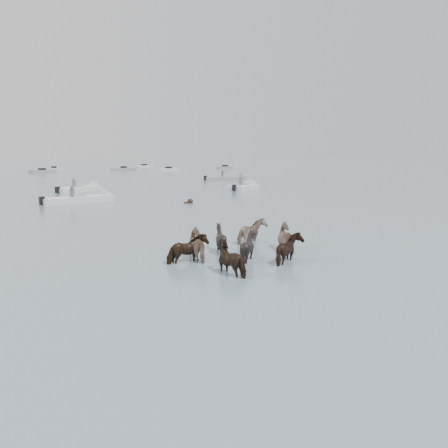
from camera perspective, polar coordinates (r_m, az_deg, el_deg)
ground at (r=14.40m, az=0.52°, el=-6.19°), size 400.00×400.00×0.00m
pony_herd at (r=16.29m, az=2.20°, el=-2.94°), size 5.63×4.44×1.34m
swimming_pony at (r=33.19m, az=-4.50°, el=2.92°), size 0.72×0.44×0.44m
motorboat_b at (r=35.33m, az=-17.34°, el=3.11°), size 5.93×1.77×1.92m
motorboat_c at (r=45.16m, az=-17.73°, el=4.40°), size 5.46×3.34×1.92m
motorboat_d at (r=45.32m, az=2.95°, el=4.86°), size 4.97×3.37×1.92m
motorboat_e at (r=59.75m, az=0.82°, el=5.99°), size 6.30×3.17×1.92m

